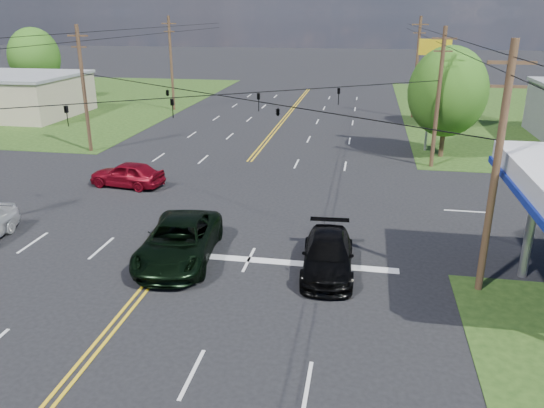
% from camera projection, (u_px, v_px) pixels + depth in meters
% --- Properties ---
extents(ground, '(280.00, 280.00, 0.00)m').
position_uv_depth(ground, '(220.00, 197.00, 31.40)').
color(ground, black).
rests_on(ground, ground).
extents(grass_nw, '(46.00, 48.00, 0.03)m').
position_uv_depth(grass_nw, '(19.00, 99.00, 66.77)').
color(grass_nw, '#1F3C13').
rests_on(grass_nw, ground).
extents(stop_bar, '(10.00, 0.50, 0.02)m').
position_uv_depth(stop_bar, '(282.00, 263.00, 23.17)').
color(stop_bar, silver).
rests_on(stop_bar, ground).
extents(retail_nw, '(16.00, 11.00, 4.00)m').
position_uv_depth(retail_nw, '(0.00, 96.00, 56.01)').
color(retail_nw, tan).
rests_on(retail_nw, ground).
extents(pole_se, '(1.60, 0.28, 9.50)m').
position_uv_depth(pole_se, '(496.00, 170.00, 19.26)').
color(pole_se, '#49371F').
rests_on(pole_se, ground).
extents(pole_nw, '(1.60, 0.28, 9.50)m').
position_uv_depth(pole_nw, '(84.00, 88.00, 40.19)').
color(pole_nw, '#49371F').
rests_on(pole_nw, ground).
extents(pole_ne, '(1.60, 0.28, 9.50)m').
position_uv_depth(pole_ne, '(438.00, 97.00, 35.93)').
color(pole_ne, '#49371F').
rests_on(pole_ne, ground).
extents(pole_left_far, '(1.60, 0.28, 10.00)m').
position_uv_depth(pole_left_far, '(171.00, 63.00, 57.70)').
color(pole_left_far, '#49371F').
rests_on(pole_left_far, ground).
extents(pole_right_far, '(1.60, 0.28, 10.00)m').
position_uv_depth(pole_right_far, '(417.00, 67.00, 53.43)').
color(pole_right_far, '#49371F').
rests_on(pole_right_far, ground).
extents(span_wire_signals, '(26.00, 18.00, 1.13)m').
position_uv_depth(span_wire_signals, '(217.00, 95.00, 29.36)').
color(span_wire_signals, black).
rests_on(span_wire_signals, ground).
extents(power_lines, '(26.04, 100.00, 0.64)m').
position_uv_depth(power_lines, '(204.00, 48.00, 26.62)').
color(power_lines, black).
rests_on(power_lines, ground).
extents(tree_right_a, '(5.70, 5.70, 8.18)m').
position_uv_depth(tree_right_a, '(448.00, 92.00, 38.56)').
color(tree_right_a, '#49371F').
rests_on(tree_right_a, ground).
extents(tree_right_b, '(4.94, 4.94, 7.09)m').
position_uv_depth(tree_right_b, '(458.00, 82.00, 49.48)').
color(tree_right_b, '#49371F').
rests_on(tree_right_b, ground).
extents(tree_far_l, '(6.08, 6.08, 8.72)m').
position_uv_depth(tree_far_l, '(34.00, 57.00, 64.51)').
color(tree_far_l, '#49371F').
rests_on(tree_far_l, ground).
extents(pickup_dkgreen, '(3.56, 6.65, 1.78)m').
position_uv_depth(pickup_dkgreen, '(179.00, 241.00, 23.15)').
color(pickup_dkgreen, black).
rests_on(pickup_dkgreen, ground).
extents(suv_black, '(2.37, 5.29, 1.51)m').
position_uv_depth(suv_black, '(328.00, 255.00, 22.13)').
color(suv_black, black).
rests_on(suv_black, ground).
extents(sedan_red, '(4.86, 2.46, 1.59)m').
position_uv_depth(sedan_red, '(127.00, 174.00, 33.08)').
color(sedan_red, maroon).
rests_on(sedan_red, ground).
extents(polesign_ne, '(2.34, 0.62, 8.49)m').
position_uv_depth(polesign_ne, '(434.00, 64.00, 39.65)').
color(polesign_ne, '#A5A5AA').
rests_on(polesign_ne, ground).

